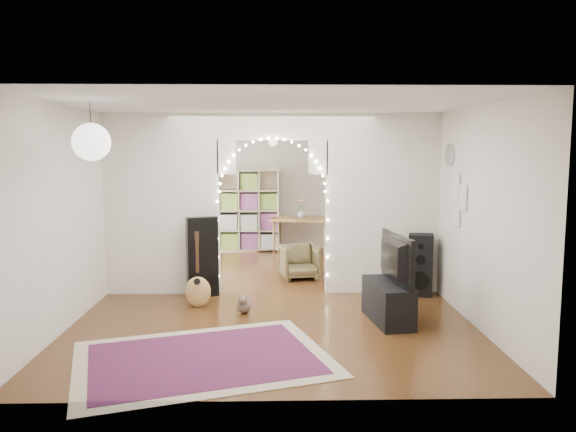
{
  "coord_description": "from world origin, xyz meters",
  "views": [
    {
      "loc": [
        0.03,
        -8.4,
        2.19
      ],
      "look_at": [
        0.24,
        0.3,
        1.13
      ],
      "focal_mm": 35.0,
      "sensor_mm": 36.0,
      "label": 1
    }
  ],
  "objects_px": {
    "acoustic_guitar": "(198,279)",
    "dining_chair_left": "(299,262)",
    "floor_speaker": "(420,265)",
    "dining_table": "(302,221)",
    "media_console": "(388,302)",
    "dining_chair_right": "(299,260)",
    "bookcase": "(239,210)"
  },
  "relations": [
    {
      "from": "floor_speaker",
      "to": "dining_table",
      "type": "distance_m",
      "value": 3.73
    },
    {
      "from": "media_console",
      "to": "bookcase",
      "type": "xyz_separation_m",
      "value": [
        -2.19,
        5.03,
        0.62
      ]
    },
    {
      "from": "bookcase",
      "to": "dining_chair_right",
      "type": "relative_size",
      "value": 3.38
    },
    {
      "from": "media_console",
      "to": "bookcase",
      "type": "distance_m",
      "value": 5.52
    },
    {
      "from": "floor_speaker",
      "to": "bookcase",
      "type": "bearing_deg",
      "value": 142.69
    },
    {
      "from": "dining_chair_right",
      "to": "media_console",
      "type": "bearing_deg",
      "value": -69.32
    },
    {
      "from": "media_console",
      "to": "dining_chair_right",
      "type": "distance_m",
      "value": 2.94
    },
    {
      "from": "dining_chair_left",
      "to": "bookcase",
      "type": "bearing_deg",
      "value": 103.0
    },
    {
      "from": "media_console",
      "to": "dining_table",
      "type": "distance_m",
      "value": 4.73
    },
    {
      "from": "acoustic_guitar",
      "to": "floor_speaker",
      "type": "xyz_separation_m",
      "value": [
        3.23,
        0.57,
        0.07
      ]
    },
    {
      "from": "acoustic_guitar",
      "to": "floor_speaker",
      "type": "distance_m",
      "value": 3.28
    },
    {
      "from": "media_console",
      "to": "dining_table",
      "type": "relative_size",
      "value": 0.75
    },
    {
      "from": "media_console",
      "to": "dining_chair_left",
      "type": "relative_size",
      "value": 1.61
    },
    {
      "from": "dining_chair_right",
      "to": "bookcase",
      "type": "bearing_deg",
      "value": 118.51
    },
    {
      "from": "media_console",
      "to": "acoustic_guitar",
      "type": "bearing_deg",
      "value": 157.15
    },
    {
      "from": "floor_speaker",
      "to": "media_console",
      "type": "distance_m",
      "value": 1.49
    },
    {
      "from": "dining_chair_right",
      "to": "dining_chair_left",
      "type": "bearing_deg",
      "value": -92.49
    },
    {
      "from": "floor_speaker",
      "to": "dining_table",
      "type": "bearing_deg",
      "value": 130.38
    },
    {
      "from": "acoustic_guitar",
      "to": "bookcase",
      "type": "distance_m",
      "value": 4.36
    },
    {
      "from": "floor_speaker",
      "to": "dining_chair_left",
      "type": "bearing_deg",
      "value": 162.1
    },
    {
      "from": "dining_table",
      "to": "dining_chair_right",
      "type": "distance_m",
      "value": 1.93
    },
    {
      "from": "dining_chair_left",
      "to": "dining_chair_right",
      "type": "height_order",
      "value": "dining_chair_left"
    },
    {
      "from": "floor_speaker",
      "to": "dining_chair_right",
      "type": "xyz_separation_m",
      "value": [
        -1.74,
        1.49,
        -0.22
      ]
    },
    {
      "from": "acoustic_guitar",
      "to": "dining_chair_left",
      "type": "height_order",
      "value": "acoustic_guitar"
    },
    {
      "from": "bookcase",
      "to": "dining_chair_left",
      "type": "height_order",
      "value": "bookcase"
    },
    {
      "from": "dining_table",
      "to": "dining_chair_right",
      "type": "bearing_deg",
      "value": -82.35
    },
    {
      "from": "floor_speaker",
      "to": "dining_chair_right",
      "type": "height_order",
      "value": "floor_speaker"
    },
    {
      "from": "floor_speaker",
      "to": "dining_chair_left",
      "type": "xyz_separation_m",
      "value": [
        -1.76,
        1.13,
        -0.18
      ]
    },
    {
      "from": "dining_chair_left",
      "to": "dining_chair_right",
      "type": "bearing_deg",
      "value": 75.72
    },
    {
      "from": "acoustic_guitar",
      "to": "media_console",
      "type": "height_order",
      "value": "acoustic_guitar"
    },
    {
      "from": "floor_speaker",
      "to": "dining_table",
      "type": "height_order",
      "value": "floor_speaker"
    },
    {
      "from": "floor_speaker",
      "to": "bookcase",
      "type": "height_order",
      "value": "bookcase"
    }
  ]
}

